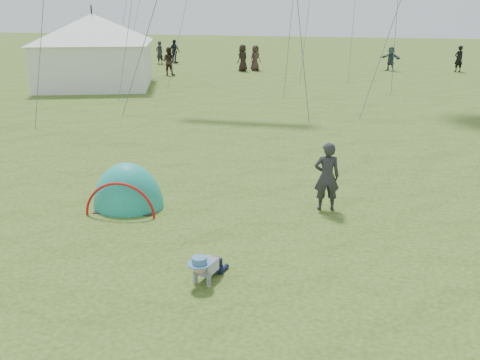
% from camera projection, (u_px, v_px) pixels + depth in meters
% --- Properties ---
extents(ground, '(140.00, 140.00, 0.00)m').
position_uv_depth(ground, '(151.00, 275.00, 9.25)').
color(ground, '#2C4F10').
extents(crawling_toddler, '(0.65, 0.81, 0.55)m').
position_uv_depth(crawling_toddler, '(206.00, 267.00, 8.97)').
color(crawling_toddler, black).
rests_on(crawling_toddler, ground).
extents(popup_tent, '(1.77, 1.52, 2.10)m').
position_uv_depth(popup_tent, '(129.00, 207.00, 12.36)').
color(popup_tent, '#0F9289').
rests_on(popup_tent, ground).
extents(standing_adult, '(0.65, 0.51, 1.58)m').
position_uv_depth(standing_adult, '(327.00, 177.00, 11.94)').
color(standing_adult, '#28282D').
rests_on(standing_adult, ground).
extents(event_marquee, '(7.82, 7.82, 4.23)m').
position_uv_depth(event_marquee, '(94.00, 48.00, 29.52)').
color(event_marquee, white).
rests_on(event_marquee, ground).
extents(crowd_person_0, '(0.77, 0.70, 1.78)m').
position_uv_depth(crowd_person_0, '(135.00, 58.00, 36.73)').
color(crowd_person_0, '#2F2E37').
rests_on(crowd_person_0, ground).
extents(crowd_person_4, '(0.94, 1.01, 1.74)m').
position_uv_depth(crowd_person_4, '(255.00, 58.00, 37.00)').
color(crowd_person_4, '#3E2A28').
rests_on(crowd_person_4, ground).
extents(crowd_person_5, '(1.58, 1.12, 1.64)m').
position_uv_depth(crowd_person_5, '(391.00, 59.00, 36.93)').
color(crowd_person_5, '#2E4047').
rests_on(crowd_person_5, ground).
extents(crowd_person_6, '(0.77, 0.68, 1.76)m').
position_uv_depth(crowd_person_6, '(459.00, 59.00, 36.27)').
color(crowd_person_6, black).
rests_on(crowd_person_6, ground).
extents(crowd_person_7, '(0.90, 0.71, 1.79)m').
position_uv_depth(crowd_person_7, '(169.00, 61.00, 34.54)').
color(crowd_person_7, '#2C211C').
rests_on(crowd_person_7, ground).
extents(crowd_person_8, '(1.14, 0.86, 1.80)m').
position_uv_depth(crowd_person_8, '(175.00, 51.00, 41.65)').
color(crowd_person_8, '#1A212E').
rests_on(crowd_person_8, ground).
extents(crowd_person_9, '(1.21, 0.82, 1.74)m').
position_uv_depth(crowd_person_9, '(84.00, 50.00, 43.11)').
color(crowd_person_9, black).
rests_on(crowd_person_9, ground).
extents(crowd_person_10, '(0.89, 1.04, 1.79)m').
position_uv_depth(crowd_person_10, '(243.00, 58.00, 36.69)').
color(crowd_person_10, black).
rests_on(crowd_person_10, ground).
extents(crowd_person_12, '(0.66, 0.75, 1.73)m').
position_uv_depth(crowd_person_12, '(160.00, 53.00, 40.86)').
color(crowd_person_12, black).
rests_on(crowd_person_12, ground).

